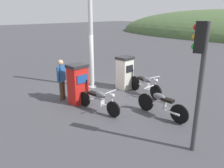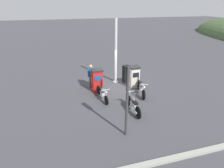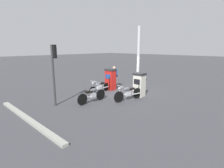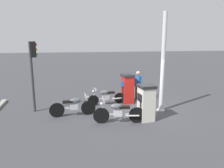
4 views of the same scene
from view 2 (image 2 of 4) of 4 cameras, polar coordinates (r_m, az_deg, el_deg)
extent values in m
plane|color=#424247|center=(12.80, 1.28, -1.49)|extent=(120.00, 120.00, 0.00)
cube|color=red|center=(12.21, -4.62, 0.88)|extent=(0.57, 0.69, 1.47)
cube|color=#1E478C|center=(11.83, -4.34, 1.79)|extent=(0.05, 0.47, 0.32)
cube|color=#262628|center=(11.92, -4.75, 4.38)|extent=(0.63, 0.75, 0.12)
cylinder|color=black|center=(12.06, -3.30, -0.54)|extent=(0.05, 0.05, 0.95)
cube|color=silver|center=(12.92, 6.93, 2.03)|extent=(0.60, 0.65, 1.42)
cube|color=black|center=(12.55, 7.57, 2.84)|extent=(0.05, 0.44, 0.32)
cube|color=#262628|center=(12.65, 7.11, 5.26)|extent=(0.66, 0.71, 0.12)
cylinder|color=black|center=(12.80, 8.27, 0.68)|extent=(0.05, 0.05, 0.92)
cylinder|color=black|center=(10.77, -1.78, -5.09)|extent=(0.58, 0.13, 0.58)
cylinder|color=black|center=(12.01, -4.22, -1.87)|extent=(0.58, 0.13, 0.58)
cube|color=silver|center=(11.30, -2.99, -3.06)|extent=(0.38, 0.24, 0.24)
cylinder|color=silver|center=(11.36, -3.07, -3.17)|extent=(1.10, 0.17, 0.05)
ellipsoid|color=#595B60|center=(11.11, -2.91, -1.93)|extent=(0.50, 0.27, 0.24)
cube|color=black|center=(11.41, -3.47, -1.36)|extent=(0.46, 0.25, 0.10)
cylinder|color=silver|center=(10.66, -1.88, -3.59)|extent=(0.26, 0.07, 0.57)
cylinder|color=silver|center=(10.58, -2.05, -1.87)|extent=(0.10, 0.56, 0.04)
sphere|color=silver|center=(10.55, -1.85, -2.68)|extent=(0.15, 0.15, 0.14)
cylinder|color=silver|center=(11.86, -3.37, -2.09)|extent=(0.55, 0.13, 0.07)
cylinder|color=black|center=(11.47, 9.95, -3.30)|extent=(0.66, 0.20, 0.66)
cylinder|color=black|center=(12.75, 8.46, -0.25)|extent=(0.66, 0.20, 0.66)
cube|color=silver|center=(12.01, 9.25, -1.37)|extent=(0.39, 0.27, 0.24)
cylinder|color=silver|center=(12.08, 9.18, -1.48)|extent=(1.09, 0.26, 0.05)
ellipsoid|color=#595B60|center=(11.84, 9.41, -0.29)|extent=(0.51, 0.31, 0.24)
cube|color=black|center=(12.15, 9.05, 0.25)|extent=(0.47, 0.28, 0.10)
cylinder|color=silver|center=(11.37, 10.02, -1.86)|extent=(0.26, 0.09, 0.57)
cylinder|color=silver|center=(11.30, 10.04, -0.23)|extent=(0.15, 0.56, 0.04)
sphere|color=silver|center=(11.26, 10.11, -0.99)|extent=(0.16, 0.16, 0.14)
cylinder|color=silver|center=(12.59, 9.18, -0.53)|extent=(0.55, 0.18, 0.07)
cylinder|color=black|center=(10.74, 5.27, -5.04)|extent=(0.66, 0.07, 0.66)
cylinder|color=black|center=(9.65, 8.28, -8.92)|extent=(0.66, 0.07, 0.66)
cube|color=silver|center=(10.18, 6.61, -6.26)|extent=(0.36, 0.21, 0.24)
cylinder|color=silver|center=(10.16, 6.71, -6.64)|extent=(1.05, 0.06, 0.05)
ellipsoid|color=#595B60|center=(10.09, 6.54, -4.70)|extent=(0.48, 0.23, 0.24)
cube|color=black|center=(9.84, 7.28, -5.77)|extent=(0.44, 0.21, 0.10)
cylinder|color=silver|center=(10.57, 5.41, -3.72)|extent=(0.26, 0.04, 0.57)
cylinder|color=silver|center=(10.35, 5.64, -2.36)|extent=(0.04, 0.56, 0.04)
sphere|color=silver|center=(10.49, 5.42, -2.71)|extent=(0.14, 0.14, 0.14)
cylinder|color=silver|center=(9.75, 7.16, -8.33)|extent=(0.55, 0.08, 0.07)
cylinder|color=#473828|center=(13.01, -6.16, 0.79)|extent=(0.18, 0.18, 0.82)
cylinder|color=#473828|center=(12.89, -6.84, 0.53)|extent=(0.18, 0.18, 0.82)
cube|color=#265999|center=(12.68, -6.65, 3.64)|extent=(0.35, 0.41, 0.61)
cylinder|color=#265999|center=(12.81, -5.83, 4.04)|extent=(0.12, 0.12, 0.58)
cylinder|color=#265999|center=(12.53, -7.51, 3.48)|extent=(0.12, 0.12, 0.58)
sphere|color=tan|center=(12.53, -6.75, 5.56)|extent=(0.31, 0.31, 0.23)
cylinder|color=#38383A|center=(7.76, 4.72, -6.15)|extent=(0.15, 0.15, 3.32)
cube|color=black|center=(7.29, 4.39, 3.14)|extent=(0.26, 0.29, 0.72)
sphere|color=red|center=(7.29, 3.97, 5.00)|extent=(0.19, 0.19, 0.15)
sphere|color=orange|center=(7.36, 3.92, 3.38)|extent=(0.19, 0.19, 0.15)
sphere|color=green|center=(7.45, 3.87, 1.80)|extent=(0.19, 0.19, 0.15)
cylinder|color=silver|center=(13.18, 1.18, 10.03)|extent=(0.20, 0.20, 4.64)
cylinder|color=silver|center=(13.93, 1.10, 0.82)|extent=(0.40, 0.40, 0.04)
cube|color=#9E9E93|center=(7.80, 16.51, -22.05)|extent=(0.24, 6.29, 0.12)
camera|label=1|loc=(5.16, -45.05, -7.15)|focal=36.04mm
camera|label=3|loc=(11.51, 63.24, -1.39)|focal=28.13mm
camera|label=4|loc=(14.75, 42.61, 9.08)|focal=32.65mm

